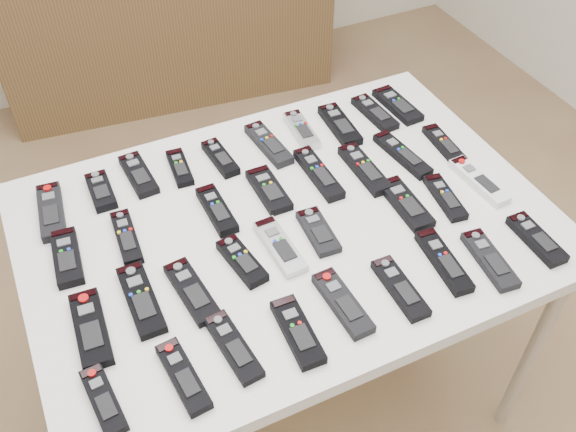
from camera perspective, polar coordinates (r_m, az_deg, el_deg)
name	(u,v)px	position (r m, az deg, el deg)	size (l,w,h in m)	color
ground	(275,388)	(2.18, -1.14, -15.02)	(4.00, 4.00, 0.00)	brown
table	(288,238)	(1.59, 0.00, -1.99)	(1.25, 0.88, 0.78)	white
sideboard	(167,21)	(3.23, -10.70, 16.63)	(1.55, 0.38, 0.78)	#513520
remote_0	(51,211)	(1.66, -20.30, 0.38)	(0.06, 0.19, 0.02)	black
remote_1	(101,191)	(1.68, -16.29, 2.14)	(0.05, 0.13, 0.02)	black
remote_2	(139,175)	(1.70, -13.14, 3.61)	(0.06, 0.17, 0.02)	black
remote_3	(180,168)	(1.70, -9.60, 4.26)	(0.04, 0.14, 0.02)	black
remote_4	(220,158)	(1.72, -6.03, 5.16)	(0.05, 0.15, 0.02)	black
remote_5	(269,144)	(1.75, -1.74, 6.40)	(0.05, 0.19, 0.02)	black
remote_6	(301,130)	(1.80, 1.21, 7.63)	(0.05, 0.16, 0.02)	#B7B7BC
remote_7	(340,125)	(1.83, 4.63, 8.07)	(0.06, 0.18, 0.02)	black
remote_8	(375,113)	(1.89, 7.71, 9.06)	(0.05, 0.17, 0.02)	black
remote_9	(398,105)	(1.93, 9.71, 9.70)	(0.06, 0.18, 0.02)	black
remote_10	(67,257)	(1.54, -19.05, -3.50)	(0.06, 0.17, 0.02)	black
remote_11	(127,237)	(1.54, -14.15, -1.86)	(0.05, 0.17, 0.02)	black
remote_12	(217,210)	(1.57, -6.35, 0.55)	(0.05, 0.17, 0.02)	black
remote_13	(269,190)	(1.61, -1.72, 2.33)	(0.06, 0.16, 0.02)	black
remote_14	(319,174)	(1.66, 2.73, 3.79)	(0.05, 0.20, 0.02)	black
remote_15	(364,169)	(1.68, 6.81, 4.17)	(0.05, 0.20, 0.02)	black
remote_16	(402,154)	(1.75, 10.13, 5.41)	(0.05, 0.20, 0.02)	black
remote_17	(444,145)	(1.81, 13.71, 6.19)	(0.04, 0.17, 0.02)	black
remote_18	(91,329)	(1.39, -17.12, -9.56)	(0.06, 0.19, 0.02)	black
remote_19	(141,299)	(1.42, -12.92, -7.24)	(0.06, 0.20, 0.02)	black
remote_20	(192,291)	(1.41, -8.53, -6.64)	(0.06, 0.18, 0.02)	black
remote_21	(242,261)	(1.45, -4.11, -4.02)	(0.05, 0.15, 0.02)	black
remote_22	(280,246)	(1.48, -0.73, -2.71)	(0.05, 0.18, 0.02)	#B7B7BC
remote_23	(318,232)	(1.51, 2.70, -1.39)	(0.06, 0.15, 0.02)	black
remote_24	(405,203)	(1.61, 10.40, 1.11)	(0.06, 0.18, 0.02)	black
remote_25	(445,197)	(1.64, 13.80, 1.61)	(0.04, 0.16, 0.02)	black
remote_26	(479,181)	(1.71, 16.62, 3.00)	(0.05, 0.19, 0.02)	silver
remote_27	(104,400)	(1.30, -16.08, -15.46)	(0.04, 0.15, 0.02)	black
remote_28	(183,376)	(1.29, -9.29, -13.88)	(0.05, 0.17, 0.02)	black
remote_29	(233,347)	(1.32, -4.87, -11.51)	(0.05, 0.18, 0.02)	black
remote_30	(298,332)	(1.33, 0.86, -10.24)	(0.06, 0.17, 0.02)	black
remote_31	(343,303)	(1.38, 4.88, -7.71)	(0.05, 0.18, 0.02)	black
remote_32	(400,288)	(1.42, 9.94, -6.33)	(0.05, 0.17, 0.02)	black
remote_33	(444,261)	(1.49, 13.67, -3.93)	(0.05, 0.19, 0.02)	black
remote_34	(490,260)	(1.52, 17.50, -3.72)	(0.05, 0.18, 0.02)	black
remote_35	(537,239)	(1.60, 21.22, -1.92)	(0.05, 0.16, 0.02)	black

